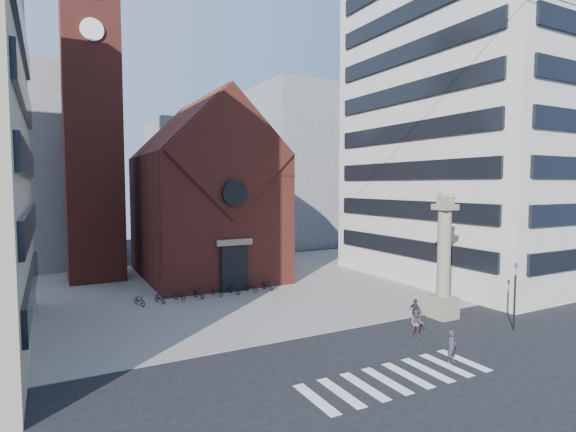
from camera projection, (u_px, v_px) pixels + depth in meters
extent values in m
plane|color=black|center=(350.00, 359.00, 23.81)|extent=(120.00, 120.00, 0.00)
cube|color=gray|center=(226.00, 287.00, 40.54)|extent=(46.00, 30.00, 0.05)
cube|color=maroon|center=(205.00, 217.00, 45.40)|extent=(12.00, 16.00, 12.00)
cube|color=brown|center=(203.00, 157.00, 45.34)|extent=(12.00, 15.40, 12.00)
cube|color=maroon|center=(233.00, 152.00, 37.99)|extent=(11.76, 0.50, 11.76)
cylinder|color=black|center=(235.00, 193.00, 37.84)|extent=(2.20, 0.30, 2.20)
cube|color=black|center=(234.00, 269.00, 38.51)|extent=(2.40, 0.30, 4.00)
cube|color=gray|center=(234.00, 242.00, 38.30)|extent=(3.20, 0.40, 0.50)
cube|color=maroon|center=(92.00, 124.00, 42.73)|extent=(5.00, 5.00, 30.00)
cylinder|color=white|center=(92.00, 29.00, 39.88)|extent=(2.00, 0.20, 2.00)
cube|color=beige|center=(478.00, 116.00, 44.52)|extent=(18.00, 22.00, 32.00)
cube|color=gray|center=(202.00, 186.00, 65.62)|extent=(14.00, 12.00, 18.00)
cube|color=gray|center=(307.00, 167.00, 70.27)|extent=(16.00, 14.00, 24.00)
cube|color=gray|center=(443.00, 307.00, 31.09)|extent=(1.60, 1.60, 1.50)
cylinder|color=gray|center=(444.00, 253.00, 30.83)|extent=(0.90, 0.90, 6.00)
cube|color=gray|center=(445.00, 207.00, 30.61)|extent=(1.30, 1.30, 0.40)
cube|color=gray|center=(445.00, 201.00, 30.58)|extent=(1.20, 0.50, 0.55)
sphere|color=gray|center=(451.00, 197.00, 30.82)|extent=(0.56, 0.56, 0.56)
cube|color=gray|center=(440.00, 195.00, 30.32)|extent=(0.25, 0.15, 0.35)
cylinder|color=black|center=(514.00, 303.00, 28.44)|extent=(0.12, 0.12, 3.50)
imported|color=black|center=(516.00, 269.00, 28.29)|extent=(0.13, 0.16, 0.80)
imported|color=#2E293A|center=(452.00, 347.00, 23.19)|extent=(0.68, 0.50, 1.71)
imported|color=#564745|center=(417.00, 324.00, 27.10)|extent=(1.00, 1.02, 1.66)
imported|color=#25252C|center=(415.00, 311.00, 29.90)|extent=(0.49, 0.99, 1.62)
imported|color=#232325|center=(139.00, 300.00, 34.03)|extent=(1.05, 1.69, 0.84)
imported|color=#232325|center=(160.00, 297.00, 34.75)|extent=(0.92, 1.60, 0.93)
imported|color=#232325|center=(180.00, 295.00, 35.48)|extent=(1.05, 1.69, 0.84)
imported|color=#232325|center=(199.00, 293.00, 36.20)|extent=(0.92, 1.60, 0.93)
imported|color=#232325|center=(217.00, 291.00, 36.92)|extent=(1.05, 1.69, 0.84)
imported|color=#232325|center=(234.00, 289.00, 37.64)|extent=(0.92, 1.60, 0.93)
imported|color=#232325|center=(251.00, 287.00, 38.37)|extent=(1.05, 1.69, 0.84)
imported|color=#232325|center=(268.00, 285.00, 39.09)|extent=(0.92, 1.60, 0.93)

